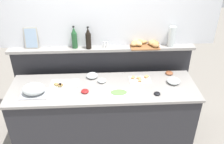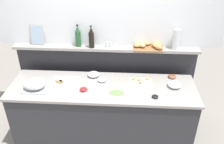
% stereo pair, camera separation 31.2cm
% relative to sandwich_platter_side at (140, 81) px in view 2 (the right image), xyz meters
% --- Properties ---
extents(ground_plane, '(12.00, 12.00, 0.00)m').
position_rel_sandwich_platter_side_xyz_m(ground_plane, '(-0.50, 0.46, -0.91)').
color(ground_plane, gray).
extents(buffet_counter, '(2.47, 0.73, 0.90)m').
position_rel_sandwich_platter_side_xyz_m(buffet_counter, '(-0.50, -0.14, -0.46)').
color(buffet_counter, '#2D2D33').
rests_on(buffet_counter, ground_plane).
extents(back_ledge_unit, '(2.64, 0.22, 1.26)m').
position_rel_sandwich_platter_side_xyz_m(back_ledge_unit, '(-0.50, 0.40, -0.25)').
color(back_ledge_unit, '#2D2D33').
rests_on(back_ledge_unit, ground_plane).
extents(sandwich_platter_side, '(0.29, 0.18, 0.04)m').
position_rel_sandwich_platter_side_xyz_m(sandwich_platter_side, '(0.00, 0.00, 0.00)').
color(sandwich_platter_side, white).
rests_on(sandwich_platter_side, buffet_counter).
extents(sandwich_platter_rear, '(0.37, 0.19, 0.04)m').
position_rel_sandwich_platter_side_xyz_m(sandwich_platter_rear, '(-1.03, -0.05, -0.00)').
color(sandwich_platter_rear, silver).
rests_on(sandwich_platter_rear, buffet_counter).
extents(cold_cuts_platter, '(0.28, 0.18, 0.02)m').
position_rel_sandwich_platter_side_xyz_m(cold_cuts_platter, '(-0.31, -0.29, -0.00)').
color(cold_cuts_platter, silver).
rests_on(cold_cuts_platter, buffet_counter).
extents(serving_cloche, '(0.34, 0.24, 0.17)m').
position_rel_sandwich_platter_side_xyz_m(serving_cloche, '(-1.37, -0.26, 0.06)').
color(serving_cloche, '#B7BABF').
rests_on(serving_cloche, buffet_counter).
extents(glass_bowl_large, '(0.16, 0.16, 0.06)m').
position_rel_sandwich_platter_side_xyz_m(glass_bowl_large, '(-0.65, 0.10, 0.02)').
color(glass_bowl_large, silver).
rests_on(glass_bowl_large, buffet_counter).
extents(glass_bowl_medium, '(0.18, 0.18, 0.07)m').
position_rel_sandwich_platter_side_xyz_m(glass_bowl_medium, '(0.44, -0.10, 0.02)').
color(glass_bowl_medium, silver).
rests_on(glass_bowl_medium, buffet_counter).
extents(glass_bowl_small, '(0.12, 0.12, 0.05)m').
position_rel_sandwich_platter_side_xyz_m(glass_bowl_small, '(-0.52, -0.02, 0.01)').
color(glass_bowl_small, silver).
rests_on(glass_bowl_small, buffet_counter).
extents(condiment_bowl_red, '(0.11, 0.11, 0.04)m').
position_rel_sandwich_platter_side_xyz_m(condiment_bowl_red, '(0.44, 0.13, 0.01)').
color(condiment_bowl_red, brown).
rests_on(condiment_bowl_red, buffet_counter).
extents(condiment_bowl_dark, '(0.08, 0.08, 0.03)m').
position_rel_sandwich_platter_side_xyz_m(condiment_bowl_dark, '(0.17, -0.34, 0.00)').
color(condiment_bowl_dark, black).
rests_on(condiment_bowl_dark, buffet_counter).
extents(condiment_bowl_cream, '(0.10, 0.10, 0.03)m').
position_rel_sandwich_platter_side_xyz_m(condiment_bowl_cream, '(-0.74, -0.25, 0.01)').
color(condiment_bowl_cream, red).
rests_on(condiment_bowl_cream, buffet_counter).
extents(wine_bottle_dark, '(0.08, 0.08, 0.32)m').
position_rel_sandwich_platter_side_xyz_m(wine_bottle_dark, '(-0.69, 0.30, 0.49)').
color(wine_bottle_dark, black).
rests_on(wine_bottle_dark, back_ledge_unit).
extents(wine_bottle_green, '(0.08, 0.08, 0.32)m').
position_rel_sandwich_platter_side_xyz_m(wine_bottle_green, '(-0.88, 0.33, 0.49)').
color(wine_bottle_green, '#23562D').
rests_on(wine_bottle_green, back_ledge_unit).
extents(salt_shaker, '(0.03, 0.03, 0.09)m').
position_rel_sandwich_platter_side_xyz_m(salt_shaker, '(-0.48, 0.32, 0.39)').
color(salt_shaker, white).
rests_on(salt_shaker, back_ledge_unit).
extents(pepper_shaker, '(0.03, 0.03, 0.09)m').
position_rel_sandwich_platter_side_xyz_m(pepper_shaker, '(-0.43, 0.32, 0.39)').
color(pepper_shaker, white).
rests_on(pepper_shaker, back_ledge_unit).
extents(bread_basket, '(0.44, 0.30, 0.08)m').
position_rel_sandwich_platter_side_xyz_m(bread_basket, '(0.09, 0.34, 0.38)').
color(bread_basket, brown).
rests_on(bread_basket, back_ledge_unit).
extents(framed_picture, '(0.19, 0.06, 0.29)m').
position_rel_sandwich_platter_side_xyz_m(framed_picture, '(-1.47, 0.36, 0.49)').
color(framed_picture, '#B2AD9E').
rests_on(framed_picture, back_ledge_unit).
extents(water_carafe, '(0.09, 0.09, 0.29)m').
position_rel_sandwich_platter_side_xyz_m(water_carafe, '(0.47, 0.32, 0.49)').
color(water_carafe, silver).
rests_on(water_carafe, back_ledge_unit).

